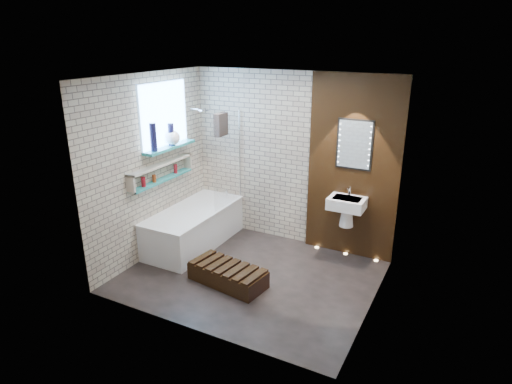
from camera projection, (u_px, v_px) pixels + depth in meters
The scene contains 15 objects.
ground at pixel (251, 276), 5.91m from camera, with size 3.20×3.20×0.00m, color black.
room_shell at pixel (250, 184), 5.47m from camera, with size 3.24×3.20×2.60m.
walnut_panel at pixel (353, 169), 6.12m from camera, with size 1.30×0.06×2.60m, color black.
clerestory_window at pixel (165, 121), 6.25m from camera, with size 0.18×1.00×0.94m.
display_niche at pixel (162, 172), 6.30m from camera, with size 0.14×1.30×0.26m.
bathtub at pixel (194, 227), 6.72m from camera, with size 0.79×1.74×0.70m.
bath_screen at pixel (227, 160), 6.60m from camera, with size 0.01×0.78×1.40m, color white.
towel at pixel (221, 125), 6.28m from camera, with size 0.10×0.25×0.33m, color black.
shower_head at pixel (204, 110), 6.60m from camera, with size 0.18×0.18×0.02m, color silver.
washbasin at pixel (347, 207), 6.13m from camera, with size 0.50×0.36×0.58m.
led_mirror at pixel (354, 145), 5.97m from camera, with size 0.50×0.02×0.70m.
walnut_step at pixel (228, 275), 5.70m from camera, with size 1.01×0.45×0.23m, color black.
niche_bottles at pixel (158, 176), 6.23m from camera, with size 0.06×0.77×0.14m.
sill_vases at pixel (168, 137), 6.26m from camera, with size 0.21×0.57×0.39m.
floor_uplights at pixel (345, 254), 6.50m from camera, with size 0.96×0.06×0.01m.
Camera 1 is at (2.45, -4.57, 3.04)m, focal length 30.81 mm.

